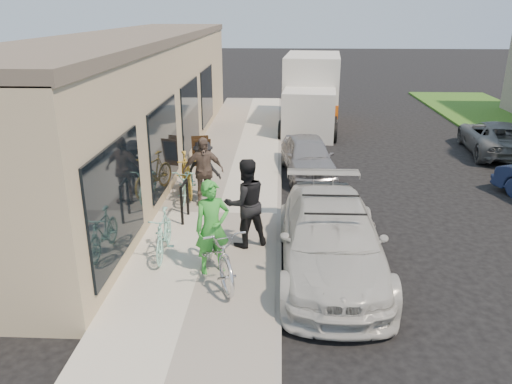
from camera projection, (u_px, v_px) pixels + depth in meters
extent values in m
plane|color=black|center=(301.00, 281.00, 9.69)|extent=(120.00, 120.00, 0.00)
cube|color=beige|center=(217.00, 215.00, 12.56)|extent=(3.00, 34.00, 0.15)
cube|color=gray|center=(279.00, 217.00, 12.50)|extent=(0.12, 34.00, 0.13)
cube|color=tan|center=(137.00, 103.00, 16.72)|extent=(3.50, 20.00, 4.00)
cube|color=#65594C|center=(132.00, 37.00, 16.00)|extent=(3.60, 20.00, 0.25)
cube|color=black|center=(117.00, 201.00, 9.29)|extent=(0.06, 3.00, 2.20)
cube|color=black|center=(164.00, 145.00, 13.04)|extent=(0.06, 3.00, 2.20)
cube|color=black|center=(190.00, 115.00, 16.78)|extent=(0.06, 3.00, 2.20)
cube|color=black|center=(207.00, 95.00, 20.53)|extent=(0.06, 3.00, 2.20)
cylinder|color=black|center=(182.00, 207.00, 11.68)|extent=(0.07, 0.07, 0.91)
cylinder|color=black|center=(187.00, 197.00, 12.25)|extent=(0.07, 0.07, 0.91)
cylinder|color=black|center=(184.00, 184.00, 11.81)|extent=(0.09, 0.61, 0.07)
cube|color=black|center=(202.00, 153.00, 16.00)|extent=(0.60, 0.38, 0.92)
cube|color=black|center=(201.00, 150.00, 16.31)|extent=(0.60, 0.38, 0.92)
cube|color=black|center=(202.00, 152.00, 15.96)|extent=(0.47, 0.27, 0.66)
imported|color=beige|center=(331.00, 238.00, 9.80)|extent=(2.03, 4.96, 1.44)
cylinder|color=black|center=(336.00, 215.00, 9.04)|extent=(1.14, 0.04, 0.04)
cylinder|color=black|center=(331.00, 196.00, 9.94)|extent=(1.14, 0.04, 0.04)
imported|color=gray|center=(308.00, 156.00, 15.64)|extent=(1.83, 3.76, 1.24)
cube|color=silver|center=(309.00, 115.00, 19.94)|extent=(2.21, 2.21, 1.93)
cube|color=black|center=(309.00, 105.00, 19.80)|extent=(1.88, 0.23, 0.92)
cube|color=silver|center=(312.00, 88.00, 22.57)|extent=(2.72, 4.47, 2.95)
cube|color=#CA520B|center=(311.00, 103.00, 22.80)|extent=(2.74, 4.49, 0.56)
cylinder|color=black|center=(282.00, 131.00, 19.79)|extent=(0.33, 0.83, 0.81)
cylinder|color=black|center=(334.00, 132.00, 19.53)|extent=(0.33, 0.83, 0.81)
cylinder|color=black|center=(284.00, 125.00, 20.83)|extent=(0.33, 0.83, 0.81)
cylinder|color=black|center=(334.00, 126.00, 20.57)|extent=(0.33, 0.83, 0.81)
cylinder|color=black|center=(291.00, 107.00, 24.43)|extent=(0.33, 0.83, 0.81)
cylinder|color=black|center=(333.00, 108.00, 24.17)|extent=(0.33, 0.83, 0.81)
imported|color=#5C5F61|center=(496.00, 137.00, 18.00)|extent=(2.43, 4.45, 1.18)
imported|color=silver|center=(216.00, 249.00, 9.34)|extent=(1.56, 2.33, 1.16)
imported|color=green|center=(212.00, 227.00, 9.43)|extent=(0.79, 0.67, 1.85)
imported|color=black|center=(245.00, 203.00, 10.51)|extent=(1.16, 1.06, 1.93)
imported|color=#98E4D1|center=(164.00, 234.00, 10.23)|extent=(0.51, 1.60, 0.95)
imported|color=#98E4D1|center=(187.00, 183.00, 13.31)|extent=(0.59, 1.68, 0.88)
imported|color=gold|center=(186.00, 174.00, 13.64)|extent=(1.08, 1.93, 1.12)
imported|color=black|center=(204.00, 168.00, 13.51)|extent=(1.10, 0.82, 1.51)
imported|color=brown|center=(203.00, 171.00, 12.81)|extent=(1.12, 0.67, 1.78)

